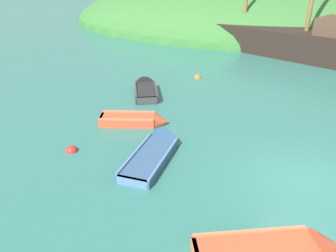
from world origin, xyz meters
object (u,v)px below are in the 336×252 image
Objects in this scene: sailing_ship at (276,43)px; rowboat_outer_right at (278,252)px; rowboat_far at (157,151)px; buoy_red at (72,151)px; rowboat_near_dock at (137,121)px; buoy_orange at (198,78)px; rowboat_center at (145,90)px.

rowboat_outer_right is at bearing 117.87° from sailing_ship.
buoy_red is at bearing 106.45° from rowboat_far.
rowboat_far is (-4.77, 3.14, -0.02)m from rowboat_outer_right.
rowboat_near_dock is at bearing 70.54° from buoy_red.
buoy_orange is at bearing 66.12° from rowboat_near_dock.
sailing_ship reaches higher than rowboat_center.
rowboat_center is at bearing 93.75° from buoy_red.
rowboat_far is (-1.56, -17.92, -0.62)m from sailing_ship.
rowboat_center reaches higher than buoy_orange.
sailing_ship is at bearing -10.36° from rowboat_far.
buoy_red is 1.11× the size of buoy_orange.
rowboat_outer_right is at bearing -167.14° from rowboat_center.
rowboat_far is at bearing 104.21° from sailing_ship.
sailing_ship is 5.60× the size of rowboat_center.
sailing_ship reaches higher than rowboat_outer_right.
buoy_orange is at bearing 83.17° from buoy_red.
rowboat_near_dock is 3.23m from buoy_red.
rowboat_near_dock is 0.80× the size of rowboat_far.
rowboat_center reaches higher than rowboat_far.
rowboat_center reaches higher than rowboat_outer_right.
rowboat_near_dock is 6.99× the size of buoy_red.
buoy_orange is at bearing 5.10° from rowboat_far.
rowboat_outer_right is 11.92m from rowboat_center.
sailing_ship is 45.71× the size of buoy_orange.
rowboat_far reaches higher than rowboat_outer_right.
sailing_ship is 21.31m from rowboat_outer_right.
rowboat_near_dock reaches higher than buoy_red.
buoy_red is 10.41m from buoy_orange.
sailing_ship is 4.72× the size of rowboat_far.
rowboat_center is (-4.93, -12.36, -0.57)m from sailing_ship.
rowboat_outer_right is at bearing -59.62° from rowboat_near_dock.
buoy_red is at bearing 135.48° from rowboat_outer_right.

